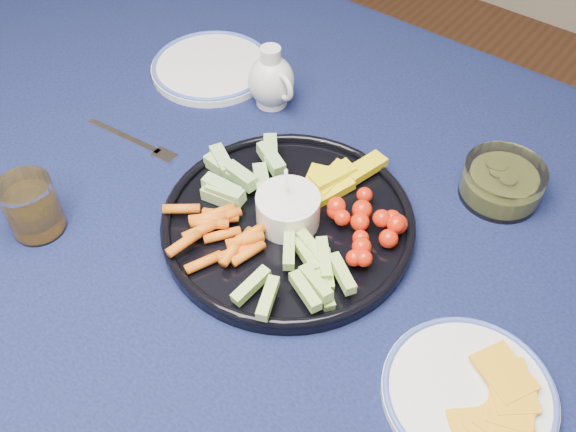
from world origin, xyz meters
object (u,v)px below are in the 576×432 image
Objects in this scene: juice_tumbler at (33,209)px; creamer_pitcher at (272,80)px; dining_table at (235,232)px; pickle_bowl at (502,183)px; cheese_plate at (470,392)px; side_plate_extra at (212,66)px; crudite_platter at (287,218)px.

creamer_pitcher is at bearing 78.95° from juice_tumbler.
dining_table is 0.25m from creamer_pitcher.
pickle_bowl is 0.59× the size of cheese_plate.
juice_tumbler reaches higher than cheese_plate.
cheese_plate is (0.49, -0.27, -0.03)m from creamer_pitcher.
creamer_pitcher is 0.50× the size of side_plate_extra.
dining_table is at bearing 169.50° from cheese_plate.
side_plate_extra is at bearing -176.94° from pickle_bowl.
pickle_bowl is 0.32m from cheese_plate.
creamer_pitcher is at bearing 132.91° from crudite_platter.
creamer_pitcher is 0.38m from pickle_bowl.
creamer_pitcher reaches higher than cheese_plate.
juice_tumbler is at bearing -166.88° from cheese_plate.
crudite_platter reaches higher than dining_table.
dining_table is 0.43m from cheese_plate.
dining_table is at bearing -143.26° from pickle_bowl.
creamer_pitcher is at bearing -2.34° from side_plate_extra.
crudite_platter is 0.31m from cheese_plate.
side_plate_extra is (-0.22, 0.20, 0.10)m from dining_table.
side_plate_extra is (-0.52, -0.03, -0.01)m from pickle_bowl.
crudite_platter is (0.10, -0.00, 0.11)m from dining_table.
cheese_plate is at bearing -23.61° from side_plate_extra.
dining_table is 20.31× the size of juice_tumbler.
juice_tumbler is (-0.16, -0.21, 0.12)m from dining_table.
dining_table is 14.96× the size of pickle_bowl.
side_plate_extra is at bearing 147.64° from crudite_platter.
pickle_bowl is at bearing 4.98° from creamer_pitcher.
creamer_pitcher is 0.14m from side_plate_extra.
pickle_bowl is at bearing 3.06° from side_plate_extra.
cheese_plate is (0.31, -0.07, -0.01)m from crudite_platter.
creamer_pitcher reaches higher than pickle_bowl.
crudite_platter reaches higher than pickle_bowl.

